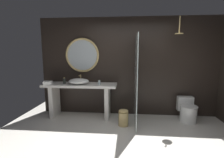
{
  "coord_description": "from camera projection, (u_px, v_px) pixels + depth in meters",
  "views": [
    {
      "loc": [
        -0.05,
        -2.64,
        1.68
      ],
      "look_at": [
        -0.37,
        0.83,
        1.14
      ],
      "focal_mm": 26.9,
      "sensor_mm": 36.0,
      "label": 1
    }
  ],
  "objects": [
    {
      "name": "ground_plane",
      "position": [
        129.0,
        153.0,
        2.85
      ],
      "size": [
        5.76,
        5.76,
        0.0
      ],
      "primitive_type": "plane",
      "color": "silver"
    },
    {
      "name": "rain_shower_head",
      "position": [
        179.0,
        32.0,
        3.8
      ],
      "size": [
        0.19,
        0.19,
        0.4
      ],
      "color": "tan"
    },
    {
      "name": "vanity_counter",
      "position": [
        80.0,
        94.0,
        4.38
      ],
      "size": [
        1.88,
        0.58,
        0.89
      ],
      "color": "silver",
      "rests_on": "ground_plane"
    },
    {
      "name": "round_wall_mirror",
      "position": [
        82.0,
        55.0,
        4.49
      ],
      "size": [
        0.92,
        0.06,
        0.92
      ],
      "color": "tan"
    },
    {
      "name": "back_wall_panel",
      "position": [
        129.0,
        67.0,
        4.52
      ],
      "size": [
        4.8,
        0.1,
        2.6
      ],
      "primitive_type": "cube",
      "color": "black",
      "rests_on": "ground_plane"
    },
    {
      "name": "folded_hand_towel",
      "position": [
        48.0,
        83.0,
        4.22
      ],
      "size": [
        0.25,
        0.23,
        0.09
      ],
      "primitive_type": "cube",
      "rotation": [
        0.0,
        0.0,
        0.29
      ],
      "color": "white",
      "rests_on": "vanity_counter"
    },
    {
      "name": "toilet",
      "position": [
        187.0,
        111.0,
        4.16
      ],
      "size": [
        0.41,
        0.59,
        0.57
      ],
      "color": "white",
      "rests_on": "ground_plane"
    },
    {
      "name": "soap_dispenser",
      "position": [
        64.0,
        81.0,
        4.34
      ],
      "size": [
        0.07,
        0.07,
        0.16
      ],
      "color": "#282D28",
      "rests_on": "vanity_counter"
    },
    {
      "name": "vessel_sink",
      "position": [
        79.0,
        81.0,
        4.29
      ],
      "size": [
        0.53,
        0.43,
        0.22
      ],
      "color": "white",
      "rests_on": "vanity_counter"
    },
    {
      "name": "shower_glass_panel",
      "position": [
        136.0,
        80.0,
        3.93
      ],
      "size": [
        0.02,
        1.15,
        2.08
      ],
      "primitive_type": "cube",
      "color": "silver",
      "rests_on": "ground_plane"
    },
    {
      "name": "waste_bin",
      "position": [
        123.0,
        117.0,
        3.89
      ],
      "size": [
        0.23,
        0.23,
        0.39
      ],
      "color": "tan",
      "rests_on": "ground_plane"
    },
    {
      "name": "tumbler_cup",
      "position": [
        99.0,
        82.0,
        4.23
      ],
      "size": [
        0.06,
        0.06,
        0.11
      ],
      "primitive_type": "cylinder",
      "color": "silver",
      "rests_on": "vanity_counter"
    }
  ]
}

